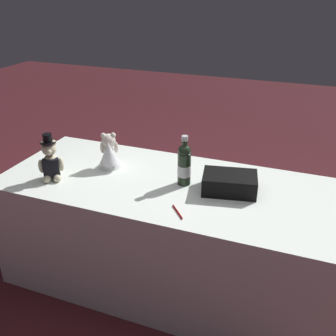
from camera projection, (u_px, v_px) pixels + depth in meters
The scene contains 7 objects.
ground_plane at pixel (168, 278), 2.65m from camera, with size 12.00×12.00×0.00m, color #47191E.
reception_table at pixel (168, 234), 2.49m from camera, with size 2.04×0.86×0.73m, color white.
teddy_bear_groom at pixel (51, 162), 2.34m from camera, with size 0.14×0.14×0.29m.
teddy_bear_bride at pixel (109, 153), 2.49m from camera, with size 0.18×0.20×0.23m.
champagne_bottle at pixel (184, 164), 2.27m from camera, with size 0.08×0.08×0.30m.
signing_pen at pixel (178, 212), 2.03m from camera, with size 0.10×0.12×0.01m.
gift_case_black at pixel (230, 183), 2.22m from camera, with size 0.34×0.26×0.11m.
Camera 1 is at (-0.74, 1.92, 1.83)m, focal length 41.75 mm.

